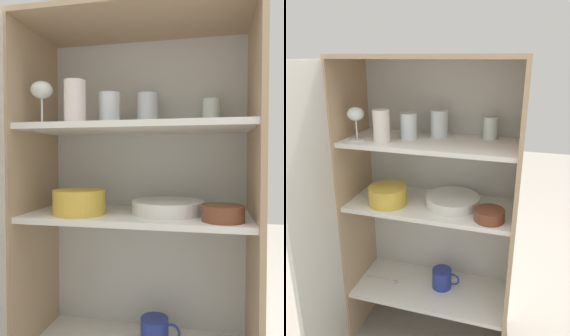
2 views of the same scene
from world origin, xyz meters
The scene contains 18 objects.
cupboard_back_panel centered at (0.00, 0.34, 0.70)m, with size 0.79×0.02×1.40m, color silver.
cupboard_side_left centered at (-0.38, 0.16, 0.70)m, with size 0.02×0.36×1.40m, color tan.
cupboard_side_right centered at (0.38, 0.16, 0.70)m, with size 0.02×0.36×1.40m, color tan.
cupboard_top_panel centered at (0.00, 0.16, 1.41)m, with size 0.79×0.36×0.02m, color tan.
shelf_board_lower centered at (0.00, 0.16, 0.28)m, with size 0.75×0.33×0.02m, color white.
shelf_board_middle centered at (0.00, 0.16, 0.75)m, with size 0.75×0.33×0.02m, color white.
shelf_board_upper centered at (0.00, 0.16, 1.05)m, with size 0.75×0.33×0.02m, color white.
cupboard_door centered at (-0.36, -0.21, 0.70)m, with size 0.08×0.39×1.40m.
tumbler_glass_0 centered at (-0.19, 0.07, 1.13)m, with size 0.07×0.07×0.14m.
tumbler_glass_1 centered at (-0.10, 0.17, 1.12)m, with size 0.08×0.08×0.11m.
tumbler_glass_2 centered at (0.02, 0.24, 1.13)m, with size 0.08×0.08×0.12m.
tumbler_glass_3 centered at (0.25, 0.27, 1.11)m, with size 0.06×0.06×0.10m.
wine_glass_0 centered at (-0.31, 0.08, 1.17)m, with size 0.07×0.07×0.14m.
plate_stack_white centered at (0.10, 0.18, 0.79)m, with size 0.25×0.25×0.04m.
mixing_bowl_large centered at (-0.19, 0.11, 0.81)m, with size 0.18×0.18×0.08m.
serving_bowl_small centered at (0.28, 0.08, 0.79)m, with size 0.13×0.13×0.05m.
coffee_mug_primary centered at (0.06, 0.19, 0.34)m, with size 0.14×0.10×0.10m.
serving_spoon centered at (-0.24, 0.15, 0.29)m, with size 0.18×0.02×0.01m.
Camera 2 is at (0.39, -1.17, 1.41)m, focal length 35.00 mm.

